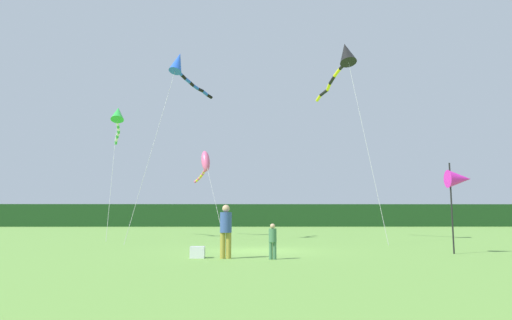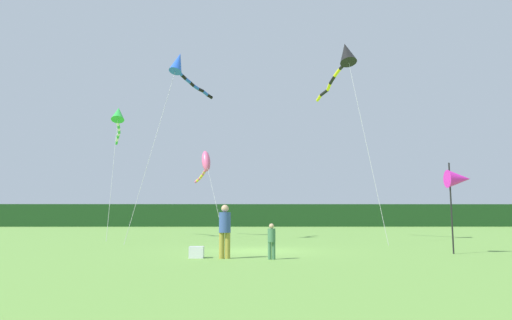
{
  "view_description": "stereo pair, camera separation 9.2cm",
  "coord_description": "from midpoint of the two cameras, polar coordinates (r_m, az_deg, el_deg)",
  "views": [
    {
      "loc": [
        -0.32,
        -18.92,
        1.42
      ],
      "look_at": [
        0.0,
        6.0,
        4.52
      ],
      "focal_mm": 31.75,
      "sensor_mm": 36.0,
      "label": 1
    },
    {
      "loc": [
        -0.23,
        -18.92,
        1.42
      ],
      "look_at": [
        0.0,
        6.0,
        4.52
      ],
      "focal_mm": 31.75,
      "sensor_mm": 36.0,
      "label": 2
    }
  ],
  "objects": [
    {
      "name": "kite_blue",
      "position": [
        28.65,
        -9.43,
        11.59
      ],
      "size": [
        3.83,
        6.65,
        11.5
      ],
      "color": "#B2B2B2",
      "rests_on": "ground"
    },
    {
      "name": "kite_green",
      "position": [
        32.24,
        -16.9,
        5.12
      ],
      "size": [
        2.16,
        8.0,
        8.87
      ],
      "color": "#B2B2B2",
      "rests_on": "ground"
    },
    {
      "name": "banner_flag_pole",
      "position": [
        19.16,
        24.28,
        -2.27
      ],
      "size": [
        0.9,
        0.7,
        3.48
      ],
      "color": "black",
      "rests_on": "ground"
    },
    {
      "name": "kite_black",
      "position": [
        28.6,
        11.19,
        12.62
      ],
      "size": [
        2.27,
        8.25,
        11.98
      ],
      "color": "#B2B2B2",
      "rests_on": "ground"
    },
    {
      "name": "cooler_box",
      "position": [
        15.91,
        -7.33,
        -11.45
      ],
      "size": [
        0.49,
        0.43,
        0.39
      ],
      "primitive_type": "cube",
      "color": "silver",
      "rests_on": "ground"
    },
    {
      "name": "person_child",
      "position": [
        15.24,
        2.15,
        -9.96
      ],
      "size": [
        0.26,
        0.26,
        1.17
      ],
      "color": "#3F724C",
      "rests_on": "ground"
    },
    {
      "name": "kite_rainbow",
      "position": [
        33.8,
        -6.33,
        -0.43
      ],
      "size": [
        2.86,
        7.31,
        6.41
      ],
      "color": "#B2B2B2",
      "rests_on": "ground"
    },
    {
      "name": "person_adult",
      "position": [
        15.55,
        -3.78,
        -8.59
      ],
      "size": [
        0.4,
        0.4,
        1.81
      ],
      "color": "olive",
      "rests_on": "ground"
    },
    {
      "name": "distant_treeline",
      "position": [
        63.92,
        -0.28,
        -6.99
      ],
      "size": [
        108.0,
        2.87,
        3.08
      ],
      "primitive_type": "cube",
      "color": "#193D19",
      "rests_on": "ground"
    },
    {
      "name": "ground_plane",
      "position": [
        18.97,
        0.31,
        -11.39
      ],
      "size": [
        120.0,
        120.0,
        0.0
      ],
      "primitive_type": "plane",
      "color": "#6B9E42"
    }
  ]
}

